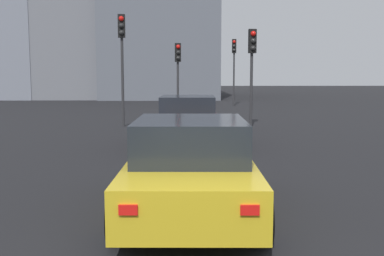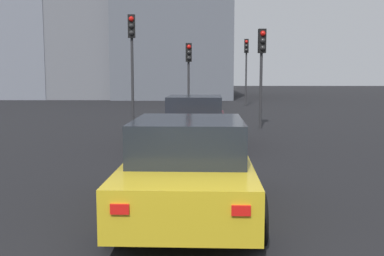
{
  "view_description": "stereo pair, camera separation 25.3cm",
  "coord_description": "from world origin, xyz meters",
  "px_view_note": "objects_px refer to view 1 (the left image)",
  "views": [
    {
      "loc": [
        -4.27,
        0.16,
        2.08
      ],
      "look_at": [
        3.0,
        0.0,
        1.22
      ],
      "focal_mm": 42.41,
      "sensor_mm": 36.0,
      "label": 1
    },
    {
      "loc": [
        -4.27,
        -0.1,
        2.08
      ],
      "look_at": [
        3.0,
        0.0,
        1.22
      ],
      "focal_mm": 42.41,
      "sensor_mm": 36.0,
      "label": 2
    }
  ],
  "objects_px": {
    "car_maroon_lead": "(188,122)",
    "car_yellow_second": "(190,167)",
    "traffic_light_far_left": "(252,57)",
    "traffic_light_near_right": "(234,58)",
    "traffic_light_near_left": "(122,47)",
    "traffic_light_far_right": "(178,64)"
  },
  "relations": [
    {
      "from": "car_maroon_lead",
      "to": "car_yellow_second",
      "type": "distance_m",
      "value": 6.54
    },
    {
      "from": "traffic_light_far_left",
      "to": "car_yellow_second",
      "type": "bearing_deg",
      "value": -19.76
    },
    {
      "from": "car_maroon_lead",
      "to": "traffic_light_far_left",
      "type": "height_order",
      "value": "traffic_light_far_left"
    },
    {
      "from": "car_maroon_lead",
      "to": "traffic_light_far_left",
      "type": "relative_size",
      "value": 1.09
    },
    {
      "from": "traffic_light_near_right",
      "to": "traffic_light_far_left",
      "type": "height_order",
      "value": "traffic_light_near_right"
    },
    {
      "from": "car_yellow_second",
      "to": "traffic_light_near_left",
      "type": "xyz_separation_m",
      "value": [
        11.55,
        2.5,
        2.47
      ]
    },
    {
      "from": "traffic_light_near_left",
      "to": "traffic_light_near_right",
      "type": "relative_size",
      "value": 1.01
    },
    {
      "from": "car_maroon_lead",
      "to": "car_yellow_second",
      "type": "bearing_deg",
      "value": -178.63
    },
    {
      "from": "traffic_light_far_right",
      "to": "traffic_light_near_right",
      "type": "bearing_deg",
      "value": 146.61
    },
    {
      "from": "car_yellow_second",
      "to": "traffic_light_far_left",
      "type": "distance_m",
      "value": 11.23
    },
    {
      "from": "traffic_light_far_left",
      "to": "traffic_light_far_right",
      "type": "bearing_deg",
      "value": -156.17
    },
    {
      "from": "traffic_light_near_right",
      "to": "traffic_light_far_left",
      "type": "relative_size",
      "value": 1.15
    },
    {
      "from": "traffic_light_near_left",
      "to": "traffic_light_far_left",
      "type": "relative_size",
      "value": 1.17
    },
    {
      "from": "car_maroon_lead",
      "to": "traffic_light_near_right",
      "type": "xyz_separation_m",
      "value": [
        16.7,
        -3.23,
        2.42
      ]
    },
    {
      "from": "car_maroon_lead",
      "to": "traffic_light_far_left",
      "type": "distance_m",
      "value": 5.3
    },
    {
      "from": "traffic_light_near_right",
      "to": "car_maroon_lead",
      "type": "bearing_deg",
      "value": -2.46
    },
    {
      "from": "car_yellow_second",
      "to": "traffic_light_far_right",
      "type": "xyz_separation_m",
      "value": [
        15.67,
        0.33,
        1.89
      ]
    },
    {
      "from": "traffic_light_near_left",
      "to": "traffic_light_near_right",
      "type": "bearing_deg",
      "value": 149.53
    },
    {
      "from": "car_yellow_second",
      "to": "traffic_light_near_left",
      "type": "distance_m",
      "value": 12.07
    },
    {
      "from": "traffic_light_near_left",
      "to": "traffic_light_far_right",
      "type": "relative_size",
      "value": 1.23
    },
    {
      "from": "car_yellow_second",
      "to": "traffic_light_near_left",
      "type": "height_order",
      "value": "traffic_light_near_left"
    },
    {
      "from": "car_yellow_second",
      "to": "traffic_light_far_left",
      "type": "bearing_deg",
      "value": -11.89
    }
  ]
}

